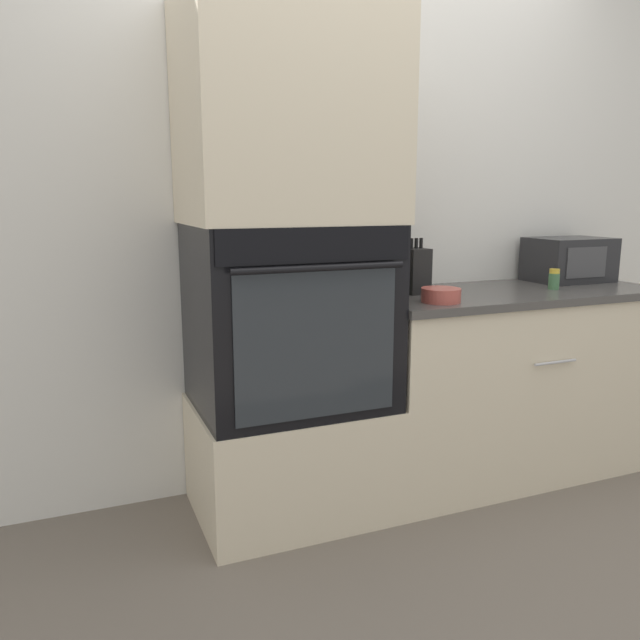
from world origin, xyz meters
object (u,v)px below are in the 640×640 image
Objects in this scene: wall_oven at (289,316)px; condiment_jar_mid at (392,284)px; condiment_jar_near at (554,279)px; bowl at (441,295)px; knife_block at (415,271)px; microwave at (569,260)px.

condiment_jar_mid is at bearing 11.36° from wall_oven.
condiment_jar_mid is at bearing 167.46° from condiment_jar_near.
wall_oven is 4.67× the size of bowl.
condiment_jar_mid is at bearing 162.86° from knife_block.
knife_block is 0.68m from condiment_jar_near.
microwave is at bearing 35.97° from condiment_jar_near.
bowl is at bearing -74.61° from condiment_jar_mid.
microwave is 0.93m from knife_block.
wall_oven is 1.57m from microwave.
condiment_jar_mid is at bearing -178.44° from microwave.
condiment_jar_mid is (0.52, 0.10, 0.09)m from wall_oven.
microwave is (1.55, 0.13, 0.15)m from wall_oven.
condiment_jar_near is 1.09× the size of condiment_jar_mid.
knife_block reaches higher than condiment_jar_mid.
knife_block is at bearing 168.17° from condiment_jar_near.
knife_block is at bearing -17.14° from condiment_jar_mid.
condiment_jar_near is at bearing -144.03° from microwave.
knife_block is (0.62, 0.07, 0.15)m from wall_oven.
microwave is at bearing 17.59° from bowl.
condiment_jar_near is (1.28, -0.06, 0.09)m from wall_oven.
condiment_jar_near reaches higher than bowl.
condiment_jar_near is 0.78m from condiment_jar_mid.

